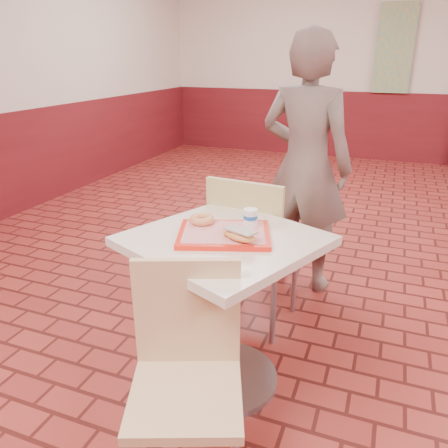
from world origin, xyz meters
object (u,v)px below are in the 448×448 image
(chair_main_back, at_px, (251,247))
(serving_tray, at_px, (224,234))
(paper_cup, at_px, (250,217))
(customer, at_px, (305,166))
(chair_main_front, at_px, (187,366))
(ring_donut, at_px, (202,219))
(main_table, at_px, (224,288))
(long_john_donut, at_px, (239,235))

(chair_main_back, height_order, serving_tray, chair_main_back)
(paper_cup, bearing_deg, customer, 87.78)
(chair_main_front, bearing_deg, chair_main_back, 72.53)
(serving_tray, bearing_deg, ring_donut, 155.35)
(customer, bearing_deg, chair_main_back, 87.02)
(ring_donut, xyz_separation_m, paper_cup, (0.22, 0.04, 0.02))
(serving_tray, relative_size, paper_cup, 4.98)
(chair_main_front, xyz_separation_m, paper_cup, (0.04, 0.60, 0.37))
(chair_main_front, relative_size, ring_donut, 7.49)
(main_table, bearing_deg, chair_main_front, -84.74)
(customer, distance_m, long_john_donut, 1.21)
(chair_main_back, relative_size, customer, 0.55)
(chair_main_back, relative_size, paper_cup, 11.58)
(main_table, xyz_separation_m, ring_donut, (-0.13, 0.06, 0.30))
(main_table, xyz_separation_m, chair_main_back, (-0.03, 0.50, -0.01))
(chair_main_front, relative_size, customer, 0.51)
(chair_main_back, bearing_deg, main_table, 98.80)
(serving_tray, height_order, ring_donut, ring_donut)
(long_john_donut, bearing_deg, chair_main_back, 101.90)
(chair_main_back, bearing_deg, chair_main_front, 99.93)
(customer, relative_size, serving_tray, 4.24)
(chair_main_back, height_order, paper_cup, chair_main_back)
(customer, relative_size, long_john_donut, 10.00)
(chair_main_back, distance_m, customer, 0.74)
(chair_main_back, xyz_separation_m, long_john_donut, (0.12, -0.57, 0.31))
(chair_main_back, relative_size, ring_donut, 8.13)
(main_table, height_order, customer, customer)
(main_table, xyz_separation_m, customer, (0.13, 1.15, 0.32))
(main_table, relative_size, customer, 0.46)
(chair_main_front, distance_m, ring_donut, 0.68)
(main_table, relative_size, chair_main_front, 0.92)
(chair_main_back, xyz_separation_m, customer, (0.15, 0.65, 0.33))
(chair_main_back, relative_size, long_john_donut, 5.49)
(serving_tray, distance_m, paper_cup, 0.15)
(customer, xyz_separation_m, paper_cup, (-0.04, -1.04, 0.00))
(chair_main_front, xyz_separation_m, chair_main_back, (-0.07, 1.00, 0.04))
(long_john_donut, bearing_deg, main_table, 144.76)
(chair_main_front, bearing_deg, main_table, 73.67)
(chair_main_front, distance_m, paper_cup, 0.71)
(main_table, bearing_deg, ring_donut, 155.35)
(chair_main_back, bearing_deg, ring_donut, 82.33)
(ring_donut, height_order, long_john_donut, long_john_donut)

